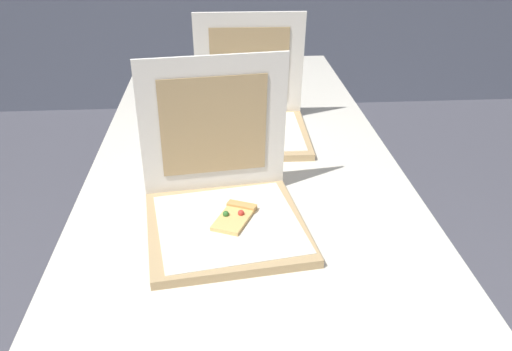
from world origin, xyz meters
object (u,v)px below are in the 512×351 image
(cup_white_mid, at_px, (155,157))
(pizza_box_middle, at_px, (251,118))
(pizza_box_front, at_px, (224,204))
(cup_white_far, at_px, (167,118))
(table, at_px, (245,177))

(cup_white_mid, bearing_deg, pizza_box_middle, 36.93)
(pizza_box_front, distance_m, cup_white_far, 0.68)
(pizza_box_front, relative_size, pizza_box_middle, 1.08)
(pizza_box_front, bearing_deg, table, 70.06)
(table, relative_size, cup_white_mid, 39.19)
(cup_white_far, bearing_deg, cup_white_mid, -92.17)
(pizza_box_front, distance_m, pizza_box_middle, 0.57)
(cup_white_far, bearing_deg, pizza_box_front, -73.73)
(table, bearing_deg, pizza_box_front, -102.37)
(pizza_box_middle, height_order, cup_white_far, pizza_box_middle)
(cup_white_mid, height_order, cup_white_far, same)
(pizza_box_front, bearing_deg, cup_white_mid, 114.01)
(cup_white_mid, xyz_separation_m, cup_white_far, (0.01, 0.32, 0.00))
(table, bearing_deg, cup_white_far, 128.01)
(table, relative_size, cup_white_far, 39.19)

